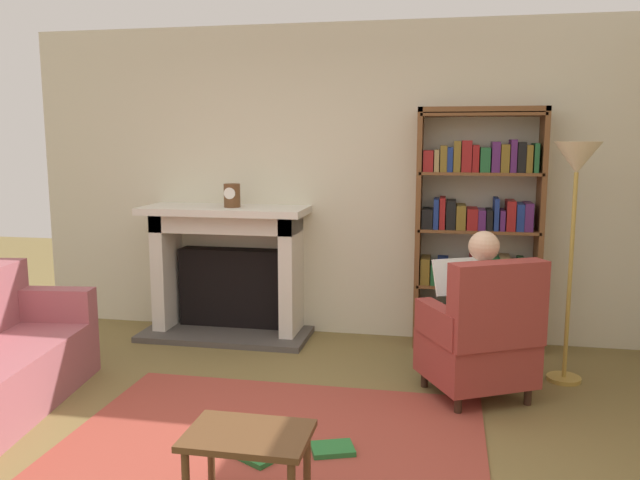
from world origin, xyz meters
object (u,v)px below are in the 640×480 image
object	(u,v)px
fireplace	(229,267)
mantel_clock	(232,195)
floor_lamp	(576,180)
bookshelf	(478,234)
seated_reader	(474,305)
side_table	(248,446)
armchair_reading	(482,338)

from	to	relation	value
fireplace	mantel_clock	size ratio (longest dim) A/B	7.33
floor_lamp	mantel_clock	bearing A→B (deg)	168.71
fireplace	mantel_clock	distance (m)	0.66
bookshelf	floor_lamp	world-z (taller)	bookshelf
mantel_clock	seated_reader	distance (m)	2.28
fireplace	bookshelf	bearing A→B (deg)	0.92
bookshelf	side_table	bearing A→B (deg)	-111.76
fireplace	floor_lamp	xyz separation A→B (m)	(2.75, -0.63, 0.85)
seated_reader	side_table	xyz separation A→B (m)	(-1.05, -1.74, -0.26)
side_table	floor_lamp	xyz separation A→B (m)	(1.72, 2.10, 1.09)
seated_reader	side_table	distance (m)	2.05
seated_reader	side_table	world-z (taller)	seated_reader
side_table	mantel_clock	bearing A→B (deg)	109.92
fireplace	side_table	size ratio (longest dim) A/B	2.62
armchair_reading	side_table	size ratio (longest dim) A/B	1.73
seated_reader	side_table	size ratio (longest dim) A/B	2.04
fireplace	floor_lamp	distance (m)	2.95
mantel_clock	bookshelf	bearing A→B (deg)	3.76
fireplace	bookshelf	size ratio (longest dim) A/B	0.74
mantel_clock	bookshelf	size ratio (longest dim) A/B	0.10
fireplace	seated_reader	xyz separation A→B (m)	(2.08, -0.99, 0.02)
mantel_clock	seated_reader	size ratio (longest dim) A/B	0.18
mantel_clock	floor_lamp	world-z (taller)	floor_lamp
armchair_reading	bookshelf	bearing A→B (deg)	-118.30
mantel_clock	bookshelf	xyz separation A→B (m)	(2.06, 0.14, -0.30)
fireplace	armchair_reading	size ratio (longest dim) A/B	1.52
bookshelf	seated_reader	size ratio (longest dim) A/B	1.74
fireplace	floor_lamp	size ratio (longest dim) A/B	0.86
bookshelf	armchair_reading	distance (m)	1.25
bookshelf	floor_lamp	bearing A→B (deg)	-47.59
bookshelf	side_table	world-z (taller)	bookshelf
fireplace	armchair_reading	world-z (taller)	fireplace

